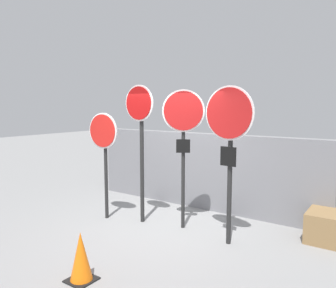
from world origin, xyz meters
TOP-DOWN VIEW (x-y plane):
  - ground_plane at (0.00, 0.00)m, footprint 40.00×40.00m
  - fence_back at (0.00, 1.43)m, footprint 5.49×0.12m
  - stop_sign_0 at (-1.21, -0.28)m, footprint 0.70×0.14m
  - stop_sign_1 at (-0.48, -0.03)m, footprint 0.69×0.15m
  - stop_sign_2 at (0.38, 0.15)m, footprint 0.67×0.41m
  - stop_sign_3 at (1.35, -0.03)m, footprint 0.86×0.17m
  - traffic_cone_0 at (0.27, -2.16)m, footprint 0.35×0.35m
  - storage_crate at (2.74, 1.04)m, footprint 0.73×0.72m

SIDE VIEW (x-z plane):
  - ground_plane at x=0.00m, z-range 0.00..0.00m
  - storage_crate at x=2.74m, z-range 0.00..0.50m
  - traffic_cone_0 at x=0.27m, z-range 0.00..0.65m
  - fence_back at x=0.00m, z-range 0.00..1.67m
  - stop_sign_0 at x=-1.21m, z-range 0.48..2.62m
  - stop_sign_3 at x=1.35m, z-range 0.57..3.16m
  - stop_sign_1 at x=-0.48m, z-range 0.54..3.21m
  - stop_sign_2 at x=0.38m, z-range 0.60..3.17m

